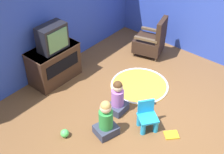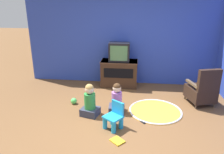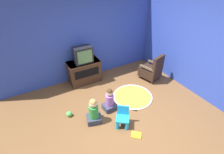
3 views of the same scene
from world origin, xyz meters
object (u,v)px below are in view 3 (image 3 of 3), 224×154
at_px(child_watching_left, 94,112).
at_px(remote_control, 134,110).
at_px(television, 83,55).
at_px(black_armchair, 152,70).
at_px(toy_ball, 69,114).
at_px(book, 136,135).
at_px(yellow_kid_chair, 123,119).
at_px(child_watching_center, 110,101).
at_px(tv_cabinet, 84,71).

xyz_separation_m(child_watching_left, remote_control, (1.09, -0.18, -0.29)).
relative_size(television, black_armchair, 0.61).
height_order(toy_ball, book, toy_ball).
distance_m(toy_ball, remote_control, 1.71).
bearing_deg(yellow_kid_chair, television, 128.52).
bearing_deg(child_watching_center, remote_control, -37.65).
bearing_deg(yellow_kid_chair, black_armchair, 69.18).
distance_m(television, toy_ball, 1.80).
bearing_deg(tv_cabinet, child_watching_left, -104.70).
relative_size(black_armchair, toy_ball, 6.48).
height_order(yellow_kid_chair, child_watching_left, child_watching_left).
bearing_deg(child_watching_center, black_armchair, 14.33).
bearing_deg(television, remote_control, -71.46).
distance_m(tv_cabinet, black_armchair, 2.21).
bearing_deg(child_watching_left, yellow_kid_chair, -23.29).
bearing_deg(yellow_kid_chair, toy_ball, 175.03).
height_order(child_watching_center, toy_ball, child_watching_center).
xyz_separation_m(black_armchair, child_watching_center, (-1.90, -0.60, -0.05)).
relative_size(black_armchair, remote_control, 6.31).
distance_m(television, book, 2.75).
xyz_separation_m(yellow_kid_chair, book, (0.11, -0.43, -0.19)).
distance_m(tv_cabinet, toy_ball, 1.63).
bearing_deg(toy_ball, black_armchair, 6.31).
relative_size(child_watching_center, book, 2.27).
bearing_deg(child_watching_left, remote_control, 5.84).
bearing_deg(remote_control, toy_ball, 28.74).
distance_m(child_watching_left, toy_ball, 0.72).
height_order(television, toy_ball, television).
relative_size(black_armchair, yellow_kid_chair, 1.78).
height_order(child_watching_center, remote_control, child_watching_center).
bearing_deg(book, television, -42.96).
distance_m(black_armchair, child_watching_center, 2.00).
xyz_separation_m(tv_cabinet, remote_control, (0.63, -1.94, -0.37)).
relative_size(child_watching_center, toy_ball, 4.70).
bearing_deg(book, remote_control, -79.82).
xyz_separation_m(television, child_watching_center, (0.08, -1.50, -0.70)).
xyz_separation_m(tv_cabinet, black_armchair, (1.98, -0.96, -0.04)).
height_order(yellow_kid_chair, book, yellow_kid_chair).
xyz_separation_m(tv_cabinet, child_watching_left, (-0.46, -1.76, -0.08)).
distance_m(black_armchair, toy_ball, 2.97).
height_order(television, yellow_kid_chair, television).
bearing_deg(child_watching_center, book, -87.07).
xyz_separation_m(black_armchair, book, (-1.79, -1.66, -0.33)).
xyz_separation_m(black_armchair, toy_ball, (-2.94, -0.32, -0.27)).
bearing_deg(child_watching_center, television, 90.01).
bearing_deg(tv_cabinet, child_watching_center, -87.01).
relative_size(toy_ball, book, 0.48).
bearing_deg(television, child_watching_center, -86.90).
height_order(tv_cabinet, remote_control, tv_cabinet).
height_order(child_watching_center, book, child_watching_center).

